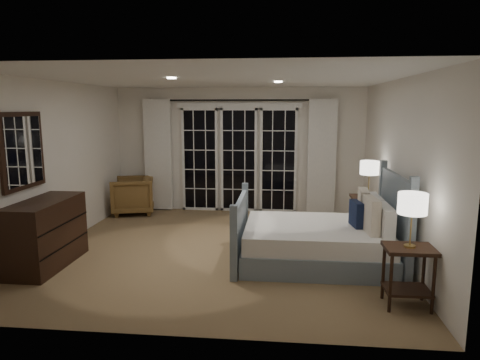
# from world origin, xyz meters

# --- Properties ---
(floor) EXTENTS (5.00, 5.00, 0.00)m
(floor) POSITION_xyz_m (0.00, 0.00, 0.00)
(floor) COLOR olive
(floor) RESTS_ON ground
(ceiling) EXTENTS (5.00, 5.00, 0.00)m
(ceiling) POSITION_xyz_m (0.00, 0.00, 2.50)
(ceiling) COLOR white
(ceiling) RESTS_ON wall_back
(wall_left) EXTENTS (0.02, 5.00, 2.50)m
(wall_left) POSITION_xyz_m (-2.50, 0.00, 1.25)
(wall_left) COLOR white
(wall_left) RESTS_ON floor
(wall_right) EXTENTS (0.02, 5.00, 2.50)m
(wall_right) POSITION_xyz_m (2.50, 0.00, 1.25)
(wall_right) COLOR white
(wall_right) RESTS_ON floor
(wall_back) EXTENTS (5.00, 0.02, 2.50)m
(wall_back) POSITION_xyz_m (0.00, 2.50, 1.25)
(wall_back) COLOR white
(wall_back) RESTS_ON floor
(wall_front) EXTENTS (5.00, 0.02, 2.50)m
(wall_front) POSITION_xyz_m (0.00, -2.50, 1.25)
(wall_front) COLOR white
(wall_front) RESTS_ON floor
(french_doors) EXTENTS (2.50, 0.04, 2.20)m
(french_doors) POSITION_xyz_m (0.00, 2.46, 1.09)
(french_doors) COLOR black
(french_doors) RESTS_ON wall_back
(curtain_rod) EXTENTS (3.50, 0.03, 0.03)m
(curtain_rod) POSITION_xyz_m (0.00, 2.40, 2.25)
(curtain_rod) COLOR black
(curtain_rod) RESTS_ON wall_back
(curtain_left) EXTENTS (0.55, 0.10, 2.25)m
(curtain_left) POSITION_xyz_m (-1.65, 2.38, 1.15)
(curtain_left) COLOR silver
(curtain_left) RESTS_ON curtain_rod
(curtain_right) EXTENTS (0.55, 0.10, 2.25)m
(curtain_right) POSITION_xyz_m (1.65, 2.38, 1.15)
(curtain_right) COLOR silver
(curtain_right) RESTS_ON curtain_rod
(downlight_a) EXTENTS (0.12, 0.12, 0.01)m
(downlight_a) POSITION_xyz_m (0.80, 0.60, 2.49)
(downlight_a) COLOR white
(downlight_a) RESTS_ON ceiling
(downlight_b) EXTENTS (0.12, 0.12, 0.01)m
(downlight_b) POSITION_xyz_m (-0.60, -0.40, 2.49)
(downlight_b) COLOR white
(downlight_b) RESTS_ON ceiling
(bed) EXTENTS (2.13, 1.52, 1.24)m
(bed) POSITION_xyz_m (1.42, -0.39, 0.32)
(bed) COLOR slate
(bed) RESTS_ON floor
(nightstand_left) EXTENTS (0.51, 0.41, 0.66)m
(nightstand_left) POSITION_xyz_m (2.23, -1.64, 0.43)
(nightstand_left) COLOR black
(nightstand_left) RESTS_ON floor
(nightstand_right) EXTENTS (0.53, 0.43, 0.69)m
(nightstand_right) POSITION_xyz_m (2.27, 0.81, 0.46)
(nightstand_right) COLOR black
(nightstand_right) RESTS_ON floor
(lamp_left) EXTENTS (0.30, 0.30, 0.58)m
(lamp_left) POSITION_xyz_m (2.23, -1.64, 1.12)
(lamp_left) COLOR #B18F46
(lamp_left) RESTS_ON nightstand_left
(lamp_right) EXTENTS (0.30, 0.30, 0.57)m
(lamp_right) POSITION_xyz_m (2.27, 0.81, 1.15)
(lamp_right) COLOR #B18F46
(lamp_right) RESTS_ON nightstand_right
(armchair) EXTENTS (1.00, 0.98, 0.74)m
(armchair) POSITION_xyz_m (-2.10, 2.03, 0.37)
(armchair) COLOR brown
(armchair) RESTS_ON floor
(dresser) EXTENTS (0.54, 1.27, 0.90)m
(dresser) POSITION_xyz_m (-2.23, -0.90, 0.45)
(dresser) COLOR black
(dresser) RESTS_ON floor
(mirror) EXTENTS (0.05, 0.85, 1.00)m
(mirror) POSITION_xyz_m (-2.47, -0.90, 1.55)
(mirror) COLOR black
(mirror) RESTS_ON wall_left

